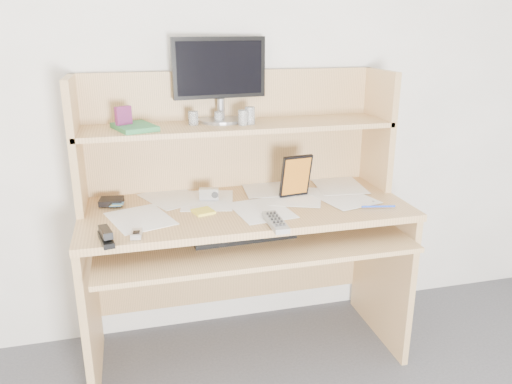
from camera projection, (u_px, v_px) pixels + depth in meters
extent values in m
cube|color=white|center=(229.00, 81.00, 2.30)|extent=(3.60, 0.04, 2.50)
cube|color=tan|center=(246.00, 208.00, 2.17)|extent=(1.40, 0.60, 0.03)
cube|color=tan|center=(90.00, 304.00, 2.13)|extent=(0.03, 0.56, 0.72)
cube|color=tan|center=(382.00, 268.00, 2.45)|extent=(0.03, 0.56, 0.72)
cube|color=tan|center=(234.00, 262.00, 2.56)|extent=(1.34, 0.02, 0.41)
cube|color=tan|center=(252.00, 239.00, 2.09)|extent=(1.28, 0.55, 0.02)
cube|color=tan|center=(231.00, 130.00, 2.35)|extent=(1.40, 0.02, 0.55)
cube|color=tan|center=(76.00, 145.00, 2.06)|extent=(0.03, 0.30, 0.55)
cube|color=tan|center=(378.00, 129.00, 2.38)|extent=(0.03, 0.30, 0.55)
cube|color=tan|center=(237.00, 126.00, 2.20)|extent=(1.38, 0.30, 0.02)
cube|color=white|center=(246.00, 205.00, 2.17)|extent=(1.32, 0.54, 0.01)
cube|color=black|center=(243.00, 235.00, 2.08)|extent=(0.43, 0.17, 0.02)
cube|color=black|center=(243.00, 232.00, 2.08)|extent=(0.40, 0.16, 0.01)
cube|color=gray|center=(275.00, 222.00, 1.94)|extent=(0.06, 0.20, 0.02)
cube|color=silver|center=(136.00, 233.00, 1.84)|extent=(0.05, 0.08, 0.02)
cube|color=black|center=(106.00, 235.00, 1.78)|extent=(0.07, 0.15, 0.04)
cube|color=black|center=(111.00, 201.00, 2.16)|extent=(0.11, 0.09, 0.03)
cube|color=yellow|center=(203.00, 211.00, 2.08)|extent=(0.10, 0.10, 0.01)
cube|color=#A2A2A4|center=(209.00, 194.00, 2.21)|extent=(0.09, 0.05, 0.05)
cube|color=black|center=(296.00, 176.00, 2.22)|extent=(0.14, 0.03, 0.20)
cylinder|color=blue|center=(378.00, 206.00, 2.12)|extent=(0.14, 0.04, 0.01)
cube|color=maroon|center=(124.00, 118.00, 2.06)|extent=(0.07, 0.05, 0.10)
cube|color=#2F7651|center=(135.00, 127.00, 2.07)|extent=(0.20, 0.24, 0.02)
cylinder|color=black|center=(193.00, 118.00, 2.16)|extent=(0.05, 0.05, 0.06)
cylinder|color=white|center=(243.00, 118.00, 2.16)|extent=(0.05, 0.05, 0.07)
cylinder|color=black|center=(219.00, 118.00, 2.21)|extent=(0.05, 0.05, 0.05)
cylinder|color=silver|center=(250.00, 116.00, 2.18)|extent=(0.05, 0.05, 0.08)
cylinder|color=#A1A1A6|center=(222.00, 120.00, 2.25)|extent=(0.21, 0.21, 0.01)
cylinder|color=#A1A1A6|center=(221.00, 108.00, 2.24)|extent=(0.04, 0.04, 0.09)
cube|color=black|center=(219.00, 68.00, 2.20)|extent=(0.42, 0.08, 0.26)
cube|color=black|center=(220.00, 68.00, 2.19)|extent=(0.39, 0.05, 0.23)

